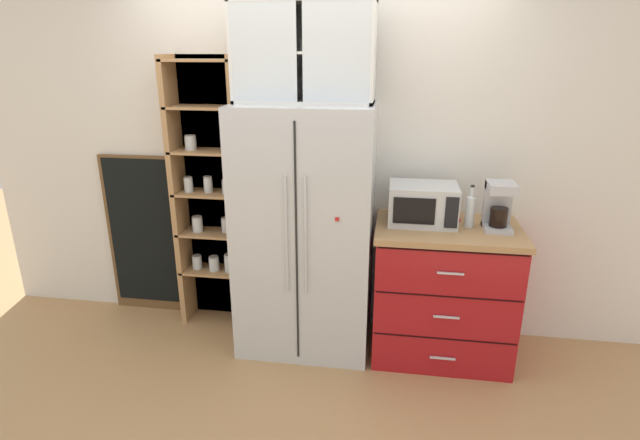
# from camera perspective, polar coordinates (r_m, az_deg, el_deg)

# --- Properties ---
(ground_plane) EXTENTS (10.81, 10.81, 0.00)m
(ground_plane) POSITION_cam_1_polar(r_m,az_deg,el_deg) (3.72, -1.66, -13.95)
(ground_plane) COLOR tan
(wall_back_cream) EXTENTS (5.10, 0.10, 2.55)m
(wall_back_cream) POSITION_cam_1_polar(r_m,az_deg,el_deg) (3.60, -0.71, 6.98)
(wall_back_cream) COLOR silver
(wall_back_cream) RESTS_ON ground
(refrigerator) EXTENTS (0.90, 0.64, 1.71)m
(refrigerator) POSITION_cam_1_polar(r_m,az_deg,el_deg) (3.37, -1.68, -1.29)
(refrigerator) COLOR silver
(refrigerator) RESTS_ON ground
(pantry_shelf_column) EXTENTS (0.56, 0.27, 2.00)m
(pantry_shelf_column) POSITION_cam_1_polar(r_m,az_deg,el_deg) (3.76, -12.34, 2.88)
(pantry_shelf_column) COLOR brown
(pantry_shelf_column) RESTS_ON ground
(counter_cabinet) EXTENTS (0.94, 0.64, 0.94)m
(counter_cabinet) POSITION_cam_1_polar(r_m,az_deg,el_deg) (3.50, 13.95, -7.95)
(counter_cabinet) COLOR #A8161C
(counter_cabinet) RESTS_ON ground
(microwave) EXTENTS (0.44, 0.33, 0.26)m
(microwave) POSITION_cam_1_polar(r_m,az_deg,el_deg) (3.31, 11.76, 1.82)
(microwave) COLOR silver
(microwave) RESTS_ON counter_cabinet
(coffee_maker) EXTENTS (0.17, 0.20, 0.31)m
(coffee_maker) POSITION_cam_1_polar(r_m,az_deg,el_deg) (3.33, 19.91, 1.60)
(coffee_maker) COLOR #B7B7BC
(coffee_maker) RESTS_ON counter_cabinet
(mug_red) EXTENTS (0.11, 0.08, 0.08)m
(mug_red) POSITION_cam_1_polar(r_m,az_deg,el_deg) (3.30, 14.69, -0.06)
(mug_red) COLOR red
(mug_red) RESTS_ON counter_cabinet
(mug_navy) EXTENTS (0.11, 0.07, 0.09)m
(mug_navy) POSITION_cam_1_polar(r_m,az_deg,el_deg) (3.31, 14.68, 0.02)
(mug_navy) COLOR navy
(mug_navy) RESTS_ON counter_cabinet
(bottle_clear) EXTENTS (0.06, 0.06, 0.28)m
(bottle_clear) POSITION_cam_1_polar(r_m,az_deg,el_deg) (3.31, 16.95, 1.25)
(bottle_clear) COLOR silver
(bottle_clear) RESTS_ON counter_cabinet
(upper_cabinet) EXTENTS (0.87, 0.32, 0.60)m
(upper_cabinet) POSITION_cam_1_polar(r_m,az_deg,el_deg) (3.21, -1.73, 18.71)
(upper_cabinet) COLOR silver
(upper_cabinet) RESTS_ON refrigerator
(chalkboard_menu) EXTENTS (0.60, 0.04, 1.28)m
(chalkboard_menu) POSITION_cam_1_polar(r_m,az_deg,el_deg) (4.14, -19.59, -1.62)
(chalkboard_menu) COLOR brown
(chalkboard_menu) RESTS_ON ground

